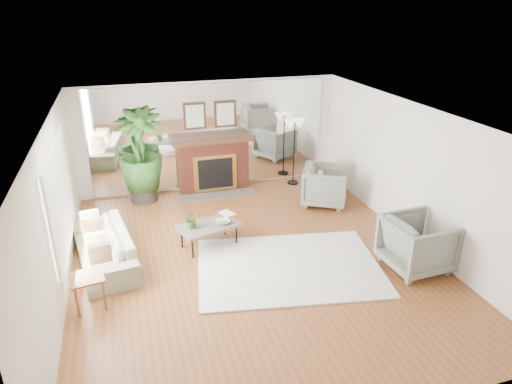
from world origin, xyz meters
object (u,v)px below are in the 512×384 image
object	(u,v)px
coffee_table	(209,227)
armchair_back	(325,186)
armchair_front	(417,244)
floor_lamp	(295,129)
potted_ficus	(140,154)
side_table	(87,281)
fireplace	(213,163)
sofa	(104,247)

from	to	relation	value
coffee_table	armchair_back	world-z (taller)	armchair_back
armchair_front	floor_lamp	xyz separation A→B (m)	(-0.58, 4.14, 0.91)
floor_lamp	armchair_back	bearing A→B (deg)	-80.47
potted_ficus	armchair_back	bearing A→B (deg)	-19.35
side_table	fireplace	bearing A→B (deg)	55.52
armchair_back	floor_lamp	xyz separation A→B (m)	(-0.22, 1.32, 0.93)
coffee_table	side_table	xyz separation A→B (m)	(-2.01, -1.26, 0.05)
coffee_table	side_table	bearing A→B (deg)	-147.93
coffee_table	side_table	distance (m)	2.38
fireplace	potted_ficus	distance (m)	1.69
fireplace	floor_lamp	bearing A→B (deg)	-4.73
coffee_table	floor_lamp	distance (m)	3.67
armchair_front	side_table	xyz separation A→B (m)	(-5.15, 0.44, -0.02)
armchair_front	floor_lamp	bearing A→B (deg)	4.82
side_table	floor_lamp	distance (m)	5.95
coffee_table	floor_lamp	xyz separation A→B (m)	(2.56, 2.44, 0.97)
armchair_back	potted_ficus	size ratio (longest dim) A/B	0.46
coffee_table	armchair_back	distance (m)	3.00
armchair_back	floor_lamp	bearing A→B (deg)	37.99
fireplace	side_table	bearing A→B (deg)	-124.48
fireplace	potted_ficus	bearing A→B (deg)	-174.41
floor_lamp	potted_ficus	bearing A→B (deg)	180.00
sofa	potted_ficus	bearing A→B (deg)	152.90
potted_ficus	armchair_front	bearing A→B (deg)	-45.06
fireplace	armchair_back	size ratio (longest dim) A/B	2.18
armchair_front	side_table	size ratio (longest dim) A/B	1.89
coffee_table	fireplace	bearing A→B (deg)	76.24
fireplace	armchair_front	distance (m)	4.98
coffee_table	sofa	distance (m)	1.82
coffee_table	potted_ficus	xyz separation A→B (m)	(-0.99, 2.44, 0.70)
coffee_table	armchair_back	size ratio (longest dim) A/B	1.27
potted_ficus	side_table	bearing A→B (deg)	-105.47
coffee_table	armchair_front	xyz separation A→B (m)	(3.14, -1.70, 0.06)
side_table	coffee_table	bearing A→B (deg)	32.07
armchair_front	side_table	world-z (taller)	armchair_front
armchair_back	potted_ficus	distance (m)	4.05
floor_lamp	sofa	bearing A→B (deg)	-150.25
coffee_table	potted_ficus	distance (m)	2.72
armchair_back	side_table	xyz separation A→B (m)	(-4.79, -2.38, 0.01)
fireplace	armchair_front	world-z (taller)	fireplace
side_table	floor_lamp	xyz separation A→B (m)	(4.57, 3.70, 0.93)
sofa	armchair_back	size ratio (longest dim) A/B	2.22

